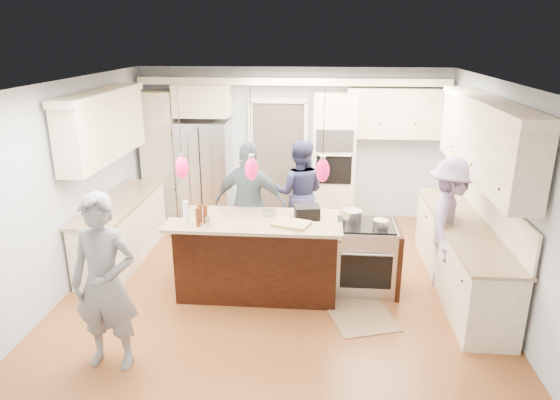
% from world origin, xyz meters
% --- Properties ---
extents(ground_plane, '(6.00, 6.00, 0.00)m').
position_xyz_m(ground_plane, '(0.00, 0.00, 0.00)').
color(ground_plane, '#9E5E2B').
rests_on(ground_plane, ground).
extents(room_shell, '(5.54, 6.04, 2.72)m').
position_xyz_m(room_shell, '(0.00, 0.00, 1.82)').
color(room_shell, '#B2BCC6').
rests_on(room_shell, ground).
extents(refrigerator, '(0.90, 0.70, 1.80)m').
position_xyz_m(refrigerator, '(-1.55, 2.64, 0.90)').
color(refrigerator, '#B7B7BC').
rests_on(refrigerator, ground).
extents(oven_column, '(0.72, 0.69, 2.30)m').
position_xyz_m(oven_column, '(0.75, 2.67, 1.15)').
color(oven_column, '#FCEFCC').
rests_on(oven_column, ground).
extents(back_upper_cabinets, '(5.30, 0.61, 2.54)m').
position_xyz_m(back_upper_cabinets, '(-0.75, 2.76, 1.67)').
color(back_upper_cabinets, '#FCEFCC').
rests_on(back_upper_cabinets, ground).
extents(right_counter_run, '(0.64, 3.10, 2.51)m').
position_xyz_m(right_counter_run, '(2.44, 0.30, 1.06)').
color(right_counter_run, '#FCEFCC').
rests_on(right_counter_run, ground).
extents(left_cabinets, '(0.64, 2.30, 2.51)m').
position_xyz_m(left_cabinets, '(-2.44, 0.80, 1.06)').
color(left_cabinets, '#FCEFCC').
rests_on(left_cabinets, ground).
extents(kitchen_island, '(2.10, 1.46, 1.12)m').
position_xyz_m(kitchen_island, '(-0.25, 0.07, 0.49)').
color(kitchen_island, black).
rests_on(kitchen_island, ground).
extents(island_range, '(0.82, 0.71, 0.92)m').
position_xyz_m(island_range, '(1.16, 0.15, 0.46)').
color(island_range, '#B7B7BC').
rests_on(island_range, ground).
extents(pendant_lights, '(1.75, 0.15, 1.03)m').
position_xyz_m(pendant_lights, '(-0.25, -0.51, 1.80)').
color(pendant_lights, black).
rests_on(pendant_lights, ground).
extents(person_bar_end, '(0.69, 0.47, 1.84)m').
position_xyz_m(person_bar_end, '(-1.56, -1.68, 0.92)').
color(person_bar_end, slate).
rests_on(person_bar_end, ground).
extents(person_far_left, '(0.86, 0.69, 1.70)m').
position_xyz_m(person_far_left, '(0.20, 1.60, 0.85)').
color(person_far_left, '#282B4E').
rests_on(person_far_left, ground).
extents(person_far_right, '(1.12, 0.59, 1.82)m').
position_xyz_m(person_far_right, '(-0.47, 0.85, 0.91)').
color(person_far_right, '#485A64').
rests_on(person_far_right, ground).
extents(person_range_side, '(0.99, 1.29, 1.77)m').
position_xyz_m(person_range_side, '(2.25, 0.39, 0.88)').
color(person_range_side, '#937DA8').
rests_on(person_range_side, ground).
extents(floor_rug, '(1.00, 1.21, 0.01)m').
position_xyz_m(floor_rug, '(1.03, -0.46, 0.01)').
color(floor_rug, '#967451').
rests_on(floor_rug, ground).
extents(water_bottle, '(0.08, 0.08, 0.28)m').
position_xyz_m(water_bottle, '(-1.03, -0.53, 1.26)').
color(water_bottle, silver).
rests_on(water_bottle, kitchen_island).
extents(beer_bottle_a, '(0.07, 0.07, 0.21)m').
position_xyz_m(beer_bottle_a, '(-0.88, -0.46, 1.23)').
color(beer_bottle_a, '#4B1F0D').
rests_on(beer_bottle_a, kitchen_island).
extents(beer_bottle_b, '(0.06, 0.06, 0.23)m').
position_xyz_m(beer_bottle_b, '(-0.87, -0.60, 1.23)').
color(beer_bottle_b, '#4B1F0D').
rests_on(beer_bottle_b, kitchen_island).
extents(beer_bottle_c, '(0.07, 0.07, 0.22)m').
position_xyz_m(beer_bottle_c, '(-0.81, -0.49, 1.23)').
color(beer_bottle_c, '#4B1F0D').
rests_on(beer_bottle_c, kitchen_island).
extents(drink_can, '(0.08, 0.08, 0.13)m').
position_xyz_m(drink_can, '(-0.75, -0.63, 1.18)').
color(drink_can, '#B7B7BC').
rests_on(drink_can, kitchen_island).
extents(cutting_board, '(0.49, 0.42, 0.03)m').
position_xyz_m(cutting_board, '(0.20, -0.47, 1.14)').
color(cutting_board, tan).
rests_on(cutting_board, kitchen_island).
extents(pot_large, '(0.25, 0.25, 0.14)m').
position_xyz_m(pot_large, '(0.96, 0.27, 0.99)').
color(pot_large, '#B7B7BC').
rests_on(pot_large, island_range).
extents(pot_small, '(0.20, 0.20, 0.10)m').
position_xyz_m(pot_small, '(1.30, 0.07, 0.97)').
color(pot_small, '#B7B7BC').
rests_on(pot_small, island_range).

